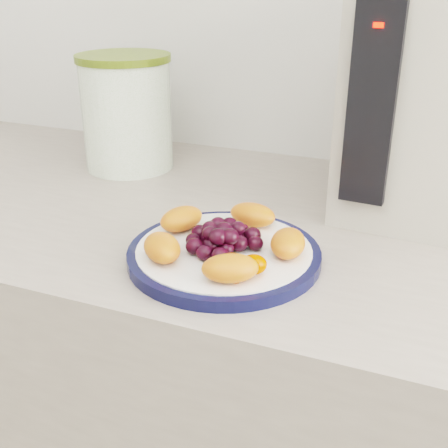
% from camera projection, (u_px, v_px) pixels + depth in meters
% --- Properties ---
extents(plate_rim, '(0.24, 0.24, 0.01)m').
position_uv_depth(plate_rim, '(224.00, 255.00, 0.70)').
color(plate_rim, '#0C1035').
rests_on(plate_rim, counter).
extents(plate_face, '(0.22, 0.22, 0.02)m').
position_uv_depth(plate_face, '(224.00, 254.00, 0.70)').
color(plate_face, white).
rests_on(plate_face, counter).
extents(canister, '(0.21, 0.21, 0.19)m').
position_uv_depth(canister, '(127.00, 116.00, 1.00)').
color(canister, '#396E16').
rests_on(canister, counter).
extents(canister_lid, '(0.22, 0.22, 0.01)m').
position_uv_depth(canister_lid, '(123.00, 58.00, 0.96)').
color(canister_lid, '#58671E').
rests_on(canister_lid, canister).
extents(appliance_body, '(0.21, 0.29, 0.34)m').
position_uv_depth(appliance_body, '(427.00, 93.00, 0.80)').
color(appliance_body, '#BAB3A3').
rests_on(appliance_body, counter).
extents(appliance_panel, '(0.06, 0.02, 0.25)m').
position_uv_depth(appliance_panel, '(372.00, 107.00, 0.70)').
color(appliance_panel, black).
rests_on(appliance_panel, appliance_body).
extents(appliance_led, '(0.01, 0.01, 0.01)m').
position_uv_depth(appliance_led, '(379.00, 25.00, 0.65)').
color(appliance_led, '#FF0C05').
rests_on(appliance_led, appliance_panel).
extents(fruit_plate, '(0.21, 0.21, 0.03)m').
position_uv_depth(fruit_plate, '(224.00, 239.00, 0.69)').
color(fruit_plate, '#DD561C').
rests_on(fruit_plate, plate_face).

